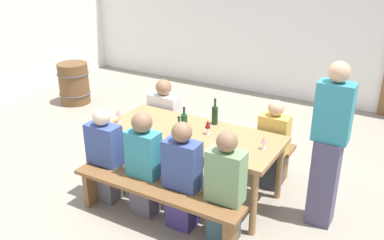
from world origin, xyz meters
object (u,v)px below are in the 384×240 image
object	(u,v)px
seated_guest_near_1	(144,166)
wine_glass_1	(119,113)
wine_bottle_2	(184,123)
seated_guest_near_0	(105,158)
seated_guest_far_1	(273,147)
seated_guest_near_2	(182,178)
wine_barrel	(74,83)
seated_guest_near_3	(225,191)
tasting_table	(192,139)
wine_glass_0	(264,140)
bench_near	(155,196)
standing_host	(328,149)
bench_far	(221,140)
seated_guest_far_0	(164,121)
wine_bottle_0	(215,115)
wine_bottle_1	(179,136)
wine_glass_2	(208,125)

from	to	relation	value
seated_guest_near_1	wine_glass_1	bearing A→B (deg)	57.07
wine_bottle_2	seated_guest_near_0	distance (m)	0.94
wine_bottle_2	seated_guest_far_1	size ratio (longest dim) A/B	0.27
seated_guest_near_2	wine_barrel	size ratio (longest dim) A/B	1.57
seated_guest_near_0	seated_guest_near_3	distance (m)	1.44
wine_glass_1	seated_guest_near_3	size ratio (longest dim) A/B	0.14
tasting_table	wine_glass_0	size ratio (longest dim) A/B	13.70
bench_near	standing_host	world-z (taller)	standing_host
seated_guest_far_1	wine_glass_1	bearing A→B (deg)	-65.02
wine_glass_1	seated_guest_near_1	bearing A→B (deg)	-32.93
bench_far	seated_guest_near_2	distance (m)	1.35
bench_near	wine_barrel	world-z (taller)	wine_barrel
seated_guest_near_1	seated_guest_far_0	size ratio (longest dim) A/B	1.06
bench_near	wine_barrel	xyz separation A→B (m)	(-3.28, 2.24, 0.01)
seated_guest_near_2	wine_barrel	distance (m)	4.09
tasting_table	wine_bottle_2	size ratio (longest dim) A/B	6.76
tasting_table	seated_guest_near_1	world-z (taller)	seated_guest_near_1
bench_far	seated_guest_near_2	bearing A→B (deg)	-80.28
seated_guest_near_2	seated_guest_near_3	distance (m)	0.46
seated_guest_far_0	bench_near	bearing A→B (deg)	29.70
wine_bottle_0	seated_guest_far_1	distance (m)	0.76
wine_bottle_1	seated_guest_near_2	size ratio (longest dim) A/B	0.30
wine_glass_1	seated_guest_near_1	size ratio (longest dim) A/B	0.14
wine_bottle_0	seated_guest_near_1	size ratio (longest dim) A/B	0.27
seated_guest_near_1	seated_guest_near_3	distance (m)	0.92
seated_guest_far_1	wine_glass_2	bearing A→B (deg)	-47.01
wine_glass_2	seated_guest_near_2	xyz separation A→B (m)	(0.06, -0.64, -0.32)
seated_guest_near_2	standing_host	distance (m)	1.44
seated_guest_far_0	wine_glass_0	bearing A→B (deg)	70.13
seated_guest_near_1	bench_near	bearing A→B (deg)	-122.95
wine_bottle_0	seated_guest_far_0	xyz separation A→B (m)	(-0.86, 0.25, -0.35)
seated_guest_near_0	seated_guest_near_2	world-z (taller)	seated_guest_near_2
wine_glass_1	seated_guest_near_1	distance (m)	0.83
wine_glass_1	bench_near	bearing A→B (deg)	-32.94
bench_near	wine_barrel	bearing A→B (deg)	145.69
bench_near	wine_bottle_2	bearing A→B (deg)	96.85
seated_guest_near_0	seated_guest_near_1	bearing A→B (deg)	-90.00
bench_near	seated_guest_near_2	distance (m)	0.33
wine_bottle_0	seated_guest_near_3	world-z (taller)	seated_guest_near_3
standing_host	wine_barrel	xyz separation A→B (m)	(-4.70, 1.33, -0.47)
seated_guest_near_1	seated_guest_near_3	bearing A→B (deg)	-90.00
wine_bottle_2	seated_guest_near_1	distance (m)	0.65
seated_guest_far_1	standing_host	size ratio (longest dim) A/B	0.63
wine_bottle_2	seated_guest_near_2	world-z (taller)	seated_guest_near_2
standing_host	seated_guest_near_2	bearing A→B (deg)	32.47
wine_bottle_0	wine_barrel	bearing A→B (deg)	160.92
bench_near	wine_glass_1	world-z (taller)	wine_glass_1
seated_guest_near_3	seated_guest_far_1	world-z (taller)	seated_guest_near_3
wine_glass_2	wine_barrel	size ratio (longest dim) A/B	0.23
wine_bottle_2	seated_guest_far_1	xyz separation A→B (m)	(0.82, 0.61, -0.35)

